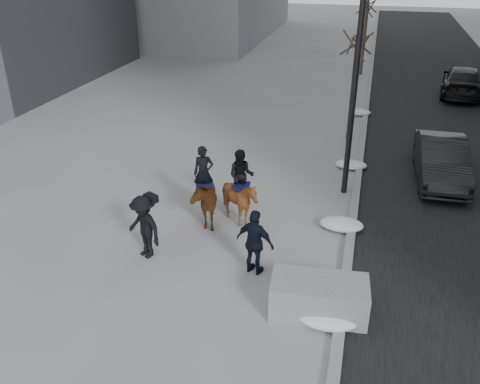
% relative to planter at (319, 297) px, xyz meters
% --- Properties ---
extents(ground, '(120.00, 120.00, 0.00)m').
position_rel_planter_xyz_m(ground, '(-2.48, 1.36, -0.43)').
color(ground, gray).
rests_on(ground, ground).
extents(road, '(8.00, 90.00, 0.01)m').
position_rel_planter_xyz_m(road, '(4.52, 11.36, -0.42)').
color(road, black).
rests_on(road, ground).
extents(curb, '(0.25, 90.00, 0.12)m').
position_rel_planter_xyz_m(curb, '(0.52, 11.36, -0.37)').
color(curb, gray).
rests_on(curb, ground).
extents(planter, '(2.21, 1.23, 0.85)m').
position_rel_planter_xyz_m(planter, '(0.00, 0.00, 0.00)').
color(planter, '#949597').
rests_on(planter, ground).
extents(car_near, '(1.63, 4.47, 1.46)m').
position_rel_planter_xyz_m(car_near, '(3.25, 8.19, 0.30)').
color(car_near, black).
rests_on(car_near, ground).
extents(car_far, '(2.81, 5.43, 1.51)m').
position_rel_planter_xyz_m(car_far, '(5.38, 19.91, 0.33)').
color(car_far, black).
rests_on(car_far, ground).
extents(tree_near, '(1.20, 1.20, 4.74)m').
position_rel_planter_xyz_m(tree_near, '(-0.08, 11.47, 1.94)').
color(tree_near, '#352A1F').
rests_on(tree_near, ground).
extents(tree_far, '(1.20, 1.20, 4.89)m').
position_rel_planter_xyz_m(tree_far, '(-0.08, 23.33, 2.02)').
color(tree_far, '#3C2E23').
rests_on(tree_far, ground).
extents(mounted_left, '(1.44, 1.98, 2.33)m').
position_rel_planter_xyz_m(mounted_left, '(-3.79, 3.31, 0.44)').
color(mounted_left, '#4A1C0E').
rests_on(mounted_left, ground).
extents(mounted_right, '(1.34, 1.47, 2.26)m').
position_rel_planter_xyz_m(mounted_right, '(-2.71, 3.50, 0.48)').
color(mounted_right, '#531C10').
rests_on(mounted_right, ground).
extents(feeder, '(1.11, 1.00, 1.75)m').
position_rel_planter_xyz_m(feeder, '(-1.73, 1.17, 0.45)').
color(feeder, black).
rests_on(feeder, ground).
extents(camera_crew, '(1.31, 1.10, 1.75)m').
position_rel_planter_xyz_m(camera_crew, '(-4.69, 1.18, 0.46)').
color(camera_crew, black).
rests_on(camera_crew, ground).
extents(lamppost, '(0.25, 0.80, 9.09)m').
position_rel_planter_xyz_m(lamppost, '(0.12, 6.35, 4.57)').
color(lamppost, black).
rests_on(lamppost, ground).
extents(snow_piles, '(1.41, 16.02, 0.36)m').
position_rel_planter_xyz_m(snow_piles, '(0.22, 5.16, -0.27)').
color(snow_piles, silver).
rests_on(snow_piles, ground).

